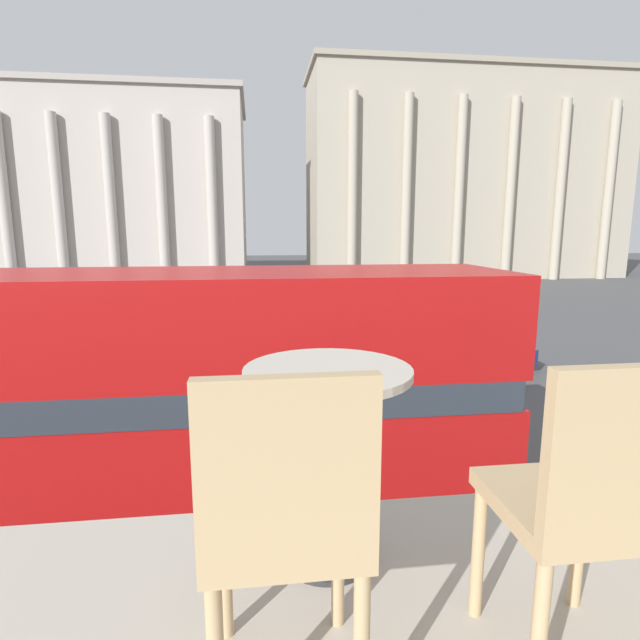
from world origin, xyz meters
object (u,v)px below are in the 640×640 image
Objects in this scene: cafe_chair_1 at (587,501)px; pedestrian_olive at (101,388)px; pedestrian_white at (4,338)px; plaza_building_left at (107,190)px; car_navy at (469,350)px; pedestrian_grey at (225,296)px; double_decker_bus at (131,400)px; traffic_light_near at (472,325)px; traffic_light_mid at (146,298)px; cafe_dining_table at (328,420)px; cafe_chair_0 at (286,519)px; plaza_building_right at (463,178)px.

cafe_chair_1 is 13.25m from pedestrian_olive.
pedestrian_white is (-10.21, 18.42, -3.25)m from cafe_chair_1.
plaza_building_left is at bearing 100.50° from cafe_chair_1.
car_navy is at bearing -59.09° from plaza_building_left.
double_decker_bus is at bearing 170.35° from pedestrian_grey.
traffic_light_near is 2.08× the size of pedestrian_white.
traffic_light_mid is (-5.37, 20.15, -2.05)m from cafe_chair_1.
cafe_chair_0 is at bearing -107.92° from cafe_dining_table.
plaza_building_left is 16.09× the size of pedestrian_white.
plaza_building_left is at bearing 19.55° from pedestrian_grey.
plaza_building_left is at bearing 105.93° from cafe_dining_table.
double_decker_bus is 13.19m from car_navy.
cafe_dining_table is 0.80× the size of cafe_chair_0.
plaza_building_left is at bearing 179.83° from plaza_building_right.
cafe_chair_0 is at bearing -75.28° from double_decker_bus.
cafe_chair_0 is 0.53× the size of pedestrian_white.
pedestrian_olive is at bearing -15.33° from pedestrian_white.
pedestrian_white is (-9.43, 18.40, -3.25)m from cafe_chair_0.
cafe_dining_table is 0.80× the size of cafe_chair_1.
cafe_chair_0 is 0.55× the size of pedestrian_olive.
traffic_light_near is at bearing -37.75° from car_navy.
pedestrian_grey is at bearing 113.90° from traffic_light_near.
plaza_building_right is 47.36m from pedestrian_white.
plaza_building_right is at bearing 64.49° from cafe_chair_0.
plaza_building_right is at bearing 49.90° from traffic_light_mid.
double_decker_bus reaches higher than car_navy.
cafe_dining_table reaches higher than pedestrian_olive.
double_decker_bus is 6.48m from cafe_dining_table.
traffic_light_near is 4.23m from car_navy.
traffic_light_near is 19.41m from pedestrian_grey.
plaza_building_right reaches higher than traffic_light_mid.
traffic_light_near is 16.72m from pedestrian_white.
traffic_light_mid is at bearing 99.07° from cafe_chair_1.
traffic_light_near is 13.35m from traffic_light_mid.
double_decker_bus is at bearing 104.81° from cafe_chair_0.
double_decker_bus is 23.24m from pedestrian_grey.
pedestrian_grey is at bearing 91.65° from pedestrian_white.
plaza_building_right is (24.35, 45.77, 8.14)m from double_decker_bus.
traffic_light_mid reaches higher than pedestrian_grey.
plaza_building_right is 34.53m from pedestrian_grey.
cafe_chair_1 reaches higher than cafe_dining_table.
car_navy is 2.55× the size of pedestrian_olive.
double_decker_bus is at bearing -145.11° from traffic_light_near.
plaza_building_right reaches higher than pedestrian_grey.
plaza_building_left is 45.75m from traffic_light_near.
cafe_chair_0 is 17.53m from car_navy.
pedestrian_white is at bearing -133.30° from plaza_building_right.
cafe_dining_table reaches higher than traffic_light_near.
pedestrian_grey is at bearing 74.33° from traffic_light_mid.
plaza_building_left is 35.16m from pedestrian_white.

